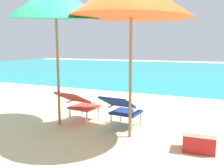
# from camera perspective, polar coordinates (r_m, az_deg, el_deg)

# --- Properties ---
(ground_plane) EXTENTS (40.00, 40.00, 0.00)m
(ground_plane) POSITION_cam_1_polar(r_m,az_deg,el_deg) (8.50, 9.48, -1.83)
(ground_plane) COLOR beige
(ocean_band) EXTENTS (40.00, 18.00, 0.01)m
(ocean_band) POSITION_cam_1_polar(r_m,az_deg,el_deg) (16.86, 16.91, 3.08)
(ocean_band) COLOR teal
(ocean_band) RESTS_ON ground_plane
(lounge_chair_left) EXTENTS (0.63, 0.93, 0.68)m
(lounge_chair_left) POSITION_cam_1_polar(r_m,az_deg,el_deg) (4.99, -7.80, -4.46)
(lounge_chair_left) COLOR red
(lounge_chair_left) RESTS_ON ground_plane
(lounge_chair_right) EXTENTS (0.60, 0.91, 0.68)m
(lounge_chair_right) POSITION_cam_1_polar(r_m,az_deg,el_deg) (4.55, 2.45, -5.65)
(lounge_chair_right) COLOR navy
(lounge_chair_right) RESTS_ON ground_plane
(beach_umbrella_left) EXTENTS (2.46, 2.48, 2.76)m
(beach_umbrella_left) POSITION_cam_1_polar(r_m,az_deg,el_deg) (4.82, -13.15, 18.40)
(beach_umbrella_left) COLOR olive
(beach_umbrella_left) RESTS_ON ground_plane
(beach_ball) EXTENTS (0.24, 0.24, 0.24)m
(beach_ball) POSITION_cam_1_polar(r_m,az_deg,el_deg) (6.00, -5.71, -4.99)
(beach_ball) COLOR #0A93AD
(beach_ball) RESTS_ON ground_plane
(cooler_box) EXTENTS (0.49, 0.35, 0.32)m
(cooler_box) POSITION_cam_1_polar(r_m,az_deg,el_deg) (3.89, 19.82, -12.43)
(cooler_box) COLOR red
(cooler_box) RESTS_ON ground_plane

